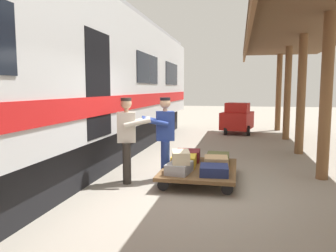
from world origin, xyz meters
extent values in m
plane|color=gray|center=(0.00, 0.00, 0.00)|extent=(60.00, 60.00, 0.00)
cylinder|color=brown|center=(-2.38, -9.66, 1.70)|extent=(0.24, 0.24, 3.40)
cylinder|color=brown|center=(-2.38, -6.90, 1.70)|extent=(0.24, 0.24, 3.40)
cylinder|color=brown|center=(-2.38, -4.14, 1.70)|extent=(0.24, 0.24, 3.40)
cylinder|color=brown|center=(-2.38, -1.38, 1.70)|extent=(0.24, 0.24, 3.40)
cube|color=brown|center=(-0.83, 0.00, 3.25)|extent=(0.08, 20.13, 0.30)
cube|color=silver|center=(3.46, 0.00, 2.35)|extent=(3.00, 19.86, 2.90)
cube|color=black|center=(3.46, 0.00, 0.45)|extent=(2.55, 18.87, 0.90)
cube|color=red|center=(1.95, 0.00, 1.55)|extent=(0.03, 19.47, 0.36)
cube|color=black|center=(1.95, -6.95, 2.45)|extent=(0.02, 2.19, 0.84)
cube|color=black|center=(1.95, -3.48, 2.45)|extent=(0.02, 2.19, 0.84)
cube|color=black|center=(2.01, 0.00, 1.95)|extent=(0.12, 1.10, 2.00)
cube|color=brown|center=(0.11, -0.71, 0.25)|extent=(1.46, 2.01, 0.07)
cylinder|color=black|center=(-0.48, 0.09, 0.11)|extent=(0.21, 0.05, 0.21)
cylinder|color=black|center=(0.69, 0.09, 0.11)|extent=(0.21, 0.05, 0.21)
cylinder|color=black|center=(-0.48, -1.51, 0.11)|extent=(0.21, 0.05, 0.21)
cylinder|color=black|center=(0.69, -1.51, 0.11)|extent=(0.21, 0.05, 0.21)
cube|color=navy|center=(-0.22, -0.16, 0.37)|extent=(0.56, 0.55, 0.18)
cube|color=tan|center=(-0.22, -0.71, 0.40)|extent=(0.51, 0.53, 0.23)
cube|color=gold|center=(0.43, -0.71, 0.40)|extent=(0.51, 0.58, 0.23)
cube|color=brown|center=(-0.22, -1.26, 0.38)|extent=(0.48, 0.61, 0.19)
cube|color=#9EA0A5|center=(0.43, -0.16, 0.38)|extent=(0.48, 0.63, 0.20)
cube|color=maroon|center=(0.43, -1.26, 0.40)|extent=(0.55, 0.56, 0.24)
cube|color=beige|center=(0.41, -0.17, 0.59)|extent=(0.42, 0.56, 0.23)
cylinder|color=navy|center=(0.85, -0.77, 0.41)|extent=(0.16, 0.16, 0.82)
cylinder|color=navy|center=(0.79, -0.58, 0.41)|extent=(0.16, 0.16, 0.82)
cube|color=navy|center=(0.82, -0.67, 1.12)|extent=(0.41, 0.33, 0.60)
cylinder|color=tan|center=(0.82, -0.67, 1.45)|extent=(0.09, 0.09, 0.06)
sphere|color=tan|center=(0.82, -0.67, 1.59)|extent=(0.22, 0.22, 0.22)
cylinder|color=black|center=(0.82, -0.67, 1.67)|extent=(0.21, 0.21, 0.06)
cylinder|color=navy|center=(1.08, -0.75, 1.22)|extent=(0.53, 0.27, 0.21)
cylinder|color=navy|center=(0.98, -0.45, 1.22)|extent=(0.53, 0.27, 0.21)
cylinder|color=#332D28|center=(1.49, -0.19, 0.41)|extent=(0.16, 0.16, 0.82)
cylinder|color=#332D28|center=(1.55, -0.39, 0.41)|extent=(0.16, 0.16, 0.82)
cube|color=silver|center=(1.52, -0.29, 1.12)|extent=(0.41, 0.32, 0.60)
cylinder|color=tan|center=(1.52, -0.29, 1.45)|extent=(0.09, 0.09, 0.06)
sphere|color=tan|center=(1.52, -0.29, 1.59)|extent=(0.22, 0.22, 0.22)
cylinder|color=#332D28|center=(1.52, -0.29, 1.67)|extent=(0.21, 0.21, 0.06)
cylinder|color=silver|center=(1.27, -0.20, 1.22)|extent=(0.54, 0.25, 0.21)
cylinder|color=silver|center=(1.36, -0.51, 1.22)|extent=(0.54, 0.25, 0.21)
cube|color=#B21E19|center=(-0.60, -8.22, 0.55)|extent=(1.44, 1.90, 0.70)
cube|color=#B21E19|center=(-0.60, -7.87, 1.05)|extent=(1.03, 0.88, 0.50)
cylinder|color=black|center=(-1.05, -7.62, 0.20)|extent=(0.12, 0.40, 0.40)
cylinder|color=black|center=(-0.15, -7.62, 0.20)|extent=(0.12, 0.40, 0.40)
cylinder|color=black|center=(-1.05, -8.82, 0.20)|extent=(0.12, 0.40, 0.40)
cylinder|color=black|center=(-0.15, -8.82, 0.20)|extent=(0.12, 0.40, 0.40)
camera|label=1|loc=(-0.64, 5.89, 1.88)|focal=35.33mm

